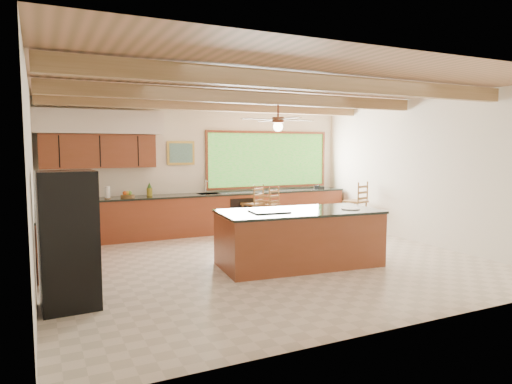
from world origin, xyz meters
name	(u,v)px	position (x,y,z in m)	size (l,w,h in m)	color
ground	(266,261)	(0.00, 0.00, 0.00)	(7.20, 7.20, 0.00)	beige
room_shell	(241,134)	(-0.17, 0.65, 2.21)	(7.27, 6.54, 3.02)	silver
counter_run	(179,218)	(-0.82, 2.52, 0.46)	(7.12, 3.10, 1.22)	brown
island	(299,238)	(0.40, -0.44, 0.47)	(2.78, 1.51, 0.95)	brown
refrigerator	(68,240)	(-3.22, -0.98, 0.85)	(0.69, 0.68, 1.70)	black
bar_stool_a	(265,209)	(1.19, 2.40, 0.56)	(0.42, 0.42, 0.94)	brown
bar_stool_b	(254,205)	(0.90, 2.39, 0.68)	(0.54, 0.54, 1.14)	brown
bar_stool_c	(270,205)	(1.32, 2.39, 0.64)	(0.49, 0.49, 1.08)	brown
bar_stool_d	(358,202)	(3.18, 1.54, 0.70)	(0.52, 0.52, 1.19)	brown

